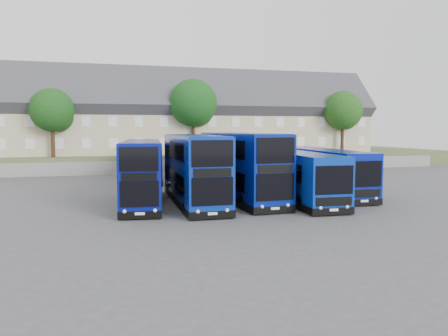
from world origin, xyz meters
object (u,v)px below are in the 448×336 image
(tree_east, at_px, (343,112))
(dd_front_left, at_px, (142,174))
(tree_far, at_px, (355,112))
(tree_mid, at_px, (194,105))
(coach_east_a, at_px, (294,176))
(dd_front_mid, at_px, (194,170))
(tree_west, at_px, (53,112))

(tree_east, bearing_deg, dd_front_left, -142.14)
(tree_far, bearing_deg, tree_mid, -165.96)
(coach_east_a, bearing_deg, dd_front_mid, -179.37)
(dd_front_left, relative_size, tree_mid, 1.21)
(dd_front_left, bearing_deg, tree_mid, 75.94)
(dd_front_mid, distance_m, tree_west, 25.59)
(tree_mid, relative_size, tree_far, 1.06)
(tree_west, xyz_separation_m, tree_mid, (16.00, 0.50, 1.02))
(coach_east_a, height_order, tree_east, tree_east)
(dd_front_mid, relative_size, tree_far, 1.37)
(tree_west, bearing_deg, tree_far, 9.46)
(tree_mid, height_order, tree_east, tree_mid)
(dd_front_left, bearing_deg, dd_front_mid, -2.93)
(tree_far, bearing_deg, coach_east_a, -127.98)
(dd_front_mid, relative_size, coach_east_a, 0.92)
(dd_front_mid, xyz_separation_m, tree_east, (24.64, 22.43, 5.07))
(tree_west, bearing_deg, coach_east_a, -50.43)
(tree_east, distance_m, tree_far, 9.23)
(dd_front_left, distance_m, tree_mid, 24.55)
(tree_far, bearing_deg, dd_front_mid, -136.15)
(coach_east_a, height_order, tree_mid, tree_mid)
(tree_mid, relative_size, tree_east, 1.12)
(dd_front_mid, height_order, tree_far, tree_far)
(tree_mid, distance_m, tree_far, 26.80)
(dd_front_mid, distance_m, tree_mid, 24.09)
(tree_east, bearing_deg, dd_front_mid, -137.68)
(dd_front_left, distance_m, coach_east_a, 10.97)
(tree_mid, bearing_deg, tree_far, 14.04)
(tree_west, distance_m, tree_mid, 16.04)
(tree_mid, distance_m, tree_east, 20.02)
(tree_west, bearing_deg, dd_front_mid, -63.13)
(tree_mid, xyz_separation_m, tree_far, (26.00, 6.50, -0.34))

